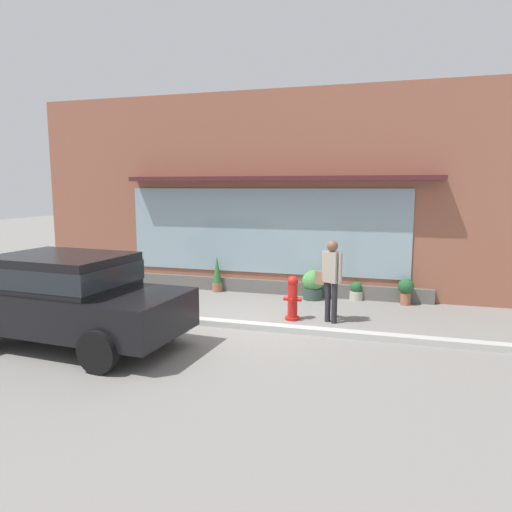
# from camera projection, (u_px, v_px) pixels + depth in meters

# --- Properties ---
(ground_plane) EXTENTS (60.00, 60.00, 0.00)m
(ground_plane) POSITION_uv_depth(u_px,v_px,m) (241.00, 325.00, 9.75)
(ground_plane) COLOR gray
(curb_strip) EXTENTS (14.00, 0.24, 0.12)m
(curb_strip) POSITION_uv_depth(u_px,v_px,m) (238.00, 324.00, 9.55)
(curb_strip) COLOR #B2B2AD
(curb_strip) RESTS_ON ground_plane
(storefront) EXTENTS (14.00, 0.81, 5.30)m
(storefront) POSITION_uv_depth(u_px,v_px,m) (278.00, 196.00, 12.39)
(storefront) COLOR #935642
(storefront) RESTS_ON ground_plane
(fire_hydrant) EXTENTS (0.39, 0.35, 0.96)m
(fire_hydrant) POSITION_uv_depth(u_px,v_px,m) (293.00, 298.00, 10.05)
(fire_hydrant) COLOR red
(fire_hydrant) RESTS_ON ground_plane
(pedestrian_with_handbag) EXTENTS (0.60, 0.42, 1.74)m
(pedestrian_with_handbag) POSITION_uv_depth(u_px,v_px,m) (331.00, 275.00, 9.78)
(pedestrian_with_handbag) COLOR #232328
(pedestrian_with_handbag) RESTS_ON ground_plane
(parked_car_black) EXTENTS (4.21, 2.27, 1.64)m
(parked_car_black) POSITION_uv_depth(u_px,v_px,m) (69.00, 294.00, 8.40)
(parked_car_black) COLOR black
(parked_car_black) RESTS_ON ground_plane
(potted_plant_doorstep) EXTENTS (0.55, 0.55, 0.75)m
(potted_plant_doorstep) POSITION_uv_depth(u_px,v_px,m) (313.00, 284.00, 11.89)
(potted_plant_doorstep) COLOR #33473D
(potted_plant_doorstep) RESTS_ON ground_plane
(potted_plant_by_entrance) EXTENTS (0.27, 0.27, 0.97)m
(potted_plant_by_entrance) POSITION_uv_depth(u_px,v_px,m) (217.00, 275.00, 12.77)
(potted_plant_by_entrance) COLOR #9E6042
(potted_plant_by_entrance) RESTS_ON ground_plane
(potted_plant_trailing_edge) EXTENTS (0.33, 0.33, 0.47)m
(potted_plant_trailing_edge) POSITION_uv_depth(u_px,v_px,m) (356.00, 291.00, 11.85)
(potted_plant_trailing_edge) COLOR #B7B2A3
(potted_plant_trailing_edge) RESTS_ON ground_plane
(potted_plant_corner_tall) EXTENTS (0.38, 0.38, 0.65)m
(potted_plant_corner_tall) POSITION_uv_depth(u_px,v_px,m) (406.00, 289.00, 11.34)
(potted_plant_corner_tall) COLOR #9E6042
(potted_plant_corner_tall) RESTS_ON ground_plane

